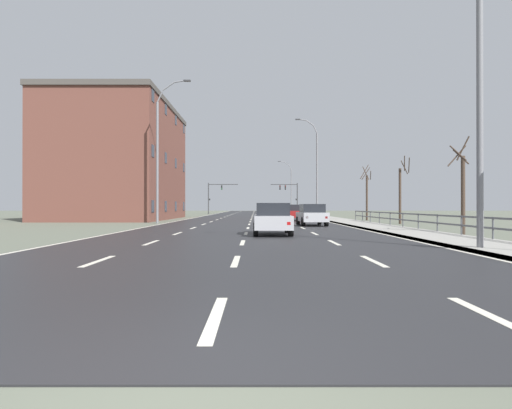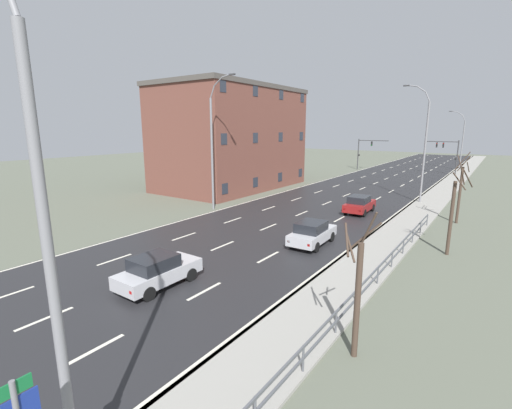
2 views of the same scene
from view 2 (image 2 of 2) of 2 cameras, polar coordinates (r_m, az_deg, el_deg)
name	(u,v)px [view 2 (image 2 of 2)]	position (r m, az deg, el deg)	size (l,w,h in m)	color
ground_plane	(355,192)	(43.81, 15.72, 1.94)	(160.00, 160.00, 0.12)	#5B6051
road_asphalt_strip	(384,180)	(55.15, 19.92, 3.77)	(14.00, 120.00, 0.03)	#232326
sidewalk_right	(449,185)	(53.61, 28.63, 2.84)	(3.00, 120.00, 0.12)	gray
guardrail	(349,304)	(14.71, 14.76, -15.25)	(0.07, 33.04, 1.00)	#515459
street_lamp_foreground	(42,243)	(7.56, -31.26, -5.30)	(2.89, 0.24, 11.00)	slate
street_lamp_midground	(423,146)	(38.83, 25.40, 8.49)	(2.61, 0.24, 11.59)	slate
street_lamp_distant	(461,141)	(73.98, 30.20, 8.79)	(2.81, 0.24, 10.48)	slate
street_lamp_left_bank	(213,147)	(32.33, -6.90, 9.23)	(2.83, 0.24, 11.85)	slate
traffic_signal_right	(449,151)	(65.11, 28.69, 7.58)	(4.85, 0.36, 5.54)	#38383A
traffic_signal_left	(364,149)	(67.34, 17.02, 8.51)	(5.31, 0.36, 5.52)	#38383A
car_far_right	(312,233)	(23.07, 9.03, -4.54)	(1.96, 4.17, 1.57)	#B7B7BC
car_near_left	(158,271)	(17.62, -15.57, -10.22)	(1.85, 4.11, 1.57)	#B7B7BC
car_mid_centre	(359,204)	(32.65, 16.34, 0.06)	(1.93, 4.15, 1.57)	maroon
brick_building	(232,138)	(45.18, -3.91, 10.67)	(11.21, 18.89, 12.41)	brown
bare_tree_near	(357,293)	(12.07, 16.05, -13.54)	(1.06, 1.27, 4.94)	#423328
bare_tree_mid	(452,215)	(23.53, 29.10, -1.42)	(1.01, 1.32, 5.41)	#423328
bare_tree_far	(460,191)	(31.91, 30.05, 1.87)	(1.07, 1.09, 5.63)	#423328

